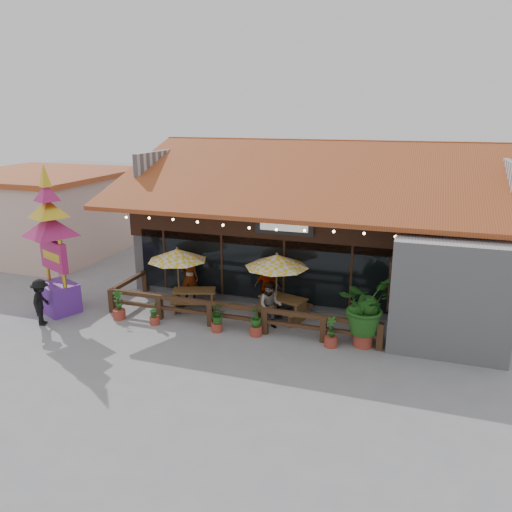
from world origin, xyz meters
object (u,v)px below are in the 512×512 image
(umbrella_left, at_px, (177,255))
(umbrella_right, at_px, (277,261))
(picnic_table_left, at_px, (194,296))
(pedestrian, at_px, (41,302))
(thai_sign_tower, at_px, (51,230))
(tropical_plant, at_px, (365,306))
(picnic_table_right, at_px, (283,304))

(umbrella_left, relative_size, umbrella_right, 0.92)
(picnic_table_left, height_order, pedestrian, pedestrian)
(umbrella_right, xyz_separation_m, thai_sign_tower, (-7.92, -2.02, 0.99))
(tropical_plant, xyz_separation_m, pedestrian, (-10.94, -1.88, -0.52))
(umbrella_left, xyz_separation_m, tropical_plant, (7.11, -1.12, -0.73))
(picnic_table_right, xyz_separation_m, pedestrian, (-7.90, -3.26, 0.30))
(tropical_plant, bearing_deg, picnic_table_left, 170.00)
(umbrella_right, xyz_separation_m, picnic_table_left, (-3.19, -0.18, -1.63))
(tropical_plant, distance_m, pedestrian, 11.11)
(umbrella_right, bearing_deg, picnic_table_right, 11.10)
(thai_sign_tower, bearing_deg, pedestrian, -76.99)
(umbrella_left, relative_size, tropical_plant, 1.01)
(picnic_table_right, bearing_deg, picnic_table_left, -176.14)
(picnic_table_left, relative_size, thai_sign_tower, 0.33)
(umbrella_right, bearing_deg, umbrella_left, -176.94)
(pedestrian, bearing_deg, thai_sign_tower, -10.12)
(picnic_table_right, relative_size, tropical_plant, 0.84)
(tropical_plant, bearing_deg, umbrella_right, 158.07)
(umbrella_left, height_order, tropical_plant, umbrella_left)
(umbrella_left, height_order, pedestrian, umbrella_left)
(thai_sign_tower, distance_m, pedestrian, 2.61)
(picnic_table_right, height_order, tropical_plant, tropical_plant)
(tropical_plant, bearing_deg, umbrella_left, 171.04)
(thai_sign_tower, bearing_deg, tropical_plant, 3.52)
(umbrella_right, height_order, pedestrian, umbrella_right)
(picnic_table_left, bearing_deg, umbrella_left, -178.04)
(umbrella_right, distance_m, tropical_plant, 3.64)
(pedestrian, bearing_deg, picnic_table_left, -78.94)
(umbrella_left, distance_m, umbrella_right, 3.83)
(picnic_table_right, distance_m, thai_sign_tower, 8.82)
(thai_sign_tower, height_order, pedestrian, thai_sign_tower)
(umbrella_right, bearing_deg, tropical_plant, -21.93)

